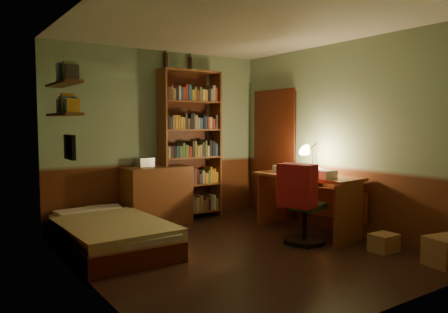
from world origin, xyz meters
TOP-DOWN VIEW (x-y plane):
  - floor at (0.00, 0.00)m, footprint 3.50×4.00m
  - ceiling at (0.00, 0.00)m, footprint 3.50×4.00m
  - wall_back at (0.00, 2.01)m, footprint 3.50×0.02m
  - wall_left at (-1.76, 0.00)m, footprint 0.02×4.00m
  - wall_right at (1.76, 0.00)m, footprint 0.02×4.00m
  - wall_front at (0.00, -2.01)m, footprint 3.50×0.02m
  - doorway at (1.72, 1.30)m, footprint 0.06×0.90m
  - door_trim at (1.69, 1.30)m, footprint 0.02×0.98m
  - bed at (-1.19, 0.97)m, footprint 1.10×2.00m
  - dresser at (-0.17, 1.76)m, footprint 0.98×0.51m
  - mini_stereo at (-0.31, 1.89)m, footprint 0.27×0.22m
  - bookshelf at (0.45, 1.85)m, footprint 1.00×0.35m
  - bottle_left at (0.09, 1.96)m, footprint 0.08×0.08m
  - bottle_right at (0.52, 1.96)m, footprint 0.07×0.07m
  - desk at (1.31, 0.16)m, footprint 0.80×1.56m
  - paper_stack at (1.46, 0.36)m, footprint 0.31×0.35m
  - desk_lamp at (1.62, 0.36)m, footprint 0.19×0.19m
  - office_chair at (0.91, -0.20)m, footprint 0.52×0.49m
  - red_jacket at (0.70, -0.02)m, footprint 0.26×0.45m
  - wall_shelf_lower at (-1.64, 1.10)m, footprint 0.20×0.90m
  - wall_shelf_upper at (-1.64, 1.10)m, footprint 0.20×0.90m
  - framed_picture at (-1.72, 0.60)m, footprint 0.04×0.32m
  - cardboard_box_a at (1.53, -1.68)m, footprint 0.46×0.40m
  - cardboard_box_b at (1.42, -1.00)m, footprint 0.30×0.25m

SIDE VIEW (x-z plane):
  - floor at x=0.00m, z-range -0.02..0.00m
  - cardboard_box_b at x=1.42m, z-range 0.00..0.21m
  - cardboard_box_a at x=1.53m, z-range 0.00..0.31m
  - bed at x=-1.19m, z-range 0.00..0.59m
  - desk at x=1.31m, z-range 0.00..0.80m
  - office_chair at x=0.91m, z-range 0.00..0.86m
  - dresser at x=-0.17m, z-range 0.00..0.86m
  - paper_stack at x=1.46m, z-range 0.80..0.92m
  - mini_stereo at x=-0.31m, z-range 0.86..0.99m
  - doorway at x=1.72m, z-range 0.00..2.00m
  - door_trim at x=1.69m, z-range -0.04..2.04m
  - desk_lamp at x=1.62m, z-range 0.80..1.31m
  - red_jacket at x=0.70m, z-range 0.86..1.38m
  - bookshelf at x=0.45m, z-range 0.00..2.31m
  - framed_picture at x=-1.72m, z-range 1.12..1.38m
  - wall_back at x=0.00m, z-range 0.00..2.60m
  - wall_left at x=-1.76m, z-range 0.00..2.60m
  - wall_right at x=1.76m, z-range 0.00..2.60m
  - wall_front at x=0.00m, z-range 0.00..2.60m
  - wall_shelf_lower at x=-1.64m, z-range 1.59..1.61m
  - wall_shelf_upper at x=-1.64m, z-range 1.94..1.96m
  - bottle_right at x=0.52m, z-range 2.31..2.53m
  - bottle_left at x=0.09m, z-range 2.31..2.56m
  - ceiling at x=0.00m, z-range 2.60..2.62m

